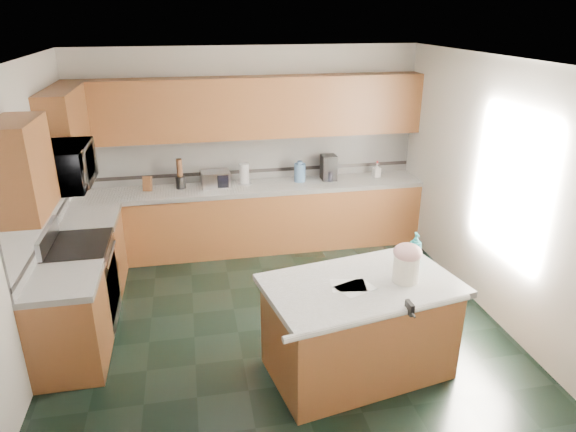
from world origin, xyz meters
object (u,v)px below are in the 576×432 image
object	(u,v)px
coffee_maker	(329,167)
treat_jar	(406,269)
island_top	(361,286)
soap_bottle_island	(415,249)
island_base	(359,330)
toaster_oven	(216,179)
knife_block	(147,184)

from	to	relation	value
coffee_maker	treat_jar	bearing A→B (deg)	-90.81
island_top	soap_bottle_island	size ratio (longest dim) A/B	5.17
island_base	toaster_oven	world-z (taller)	toaster_oven
island_base	soap_bottle_island	size ratio (longest dim) A/B	4.86
toaster_oven	island_top	bearing A→B (deg)	-73.80
island_base	toaster_oven	xyz separation A→B (m)	(-1.07, 2.85, 0.60)
island_base	soap_bottle_island	distance (m)	0.90
coffee_maker	island_top	bearing A→B (deg)	-98.37
treat_jar	soap_bottle_island	size ratio (longest dim) A/B	0.74
island_base	knife_block	distance (m)	3.51
treat_jar	soap_bottle_island	distance (m)	0.33
knife_block	treat_jar	bearing A→B (deg)	-40.54
island_top	coffee_maker	world-z (taller)	coffee_maker
toaster_oven	coffee_maker	distance (m)	1.56
treat_jar	toaster_oven	world-z (taller)	treat_jar
soap_bottle_island	knife_block	xyz separation A→B (m)	(-2.53, 2.63, -0.06)
island_top	treat_jar	bearing A→B (deg)	-16.09
treat_jar	coffee_maker	world-z (taller)	coffee_maker
island_top	knife_block	world-z (taller)	knife_block
soap_bottle_island	toaster_oven	size ratio (longest dim) A/B	0.87
island_top	coffee_maker	size ratio (longest dim) A/B	4.87
island_base	soap_bottle_island	bearing A→B (deg)	10.66
knife_block	toaster_oven	xyz separation A→B (m)	(0.88, 0.00, 0.01)
island_top	toaster_oven	bearing A→B (deg)	100.04
island_top	toaster_oven	size ratio (longest dim) A/B	4.52
island_base	coffee_maker	bearing A→B (deg)	69.81
toaster_oven	coffee_maker	xyz separation A→B (m)	(1.56, 0.03, 0.06)
island_base	island_top	world-z (taller)	island_top
soap_bottle_island	toaster_oven	world-z (taller)	soap_bottle_island
island_base	toaster_oven	bearing A→B (deg)	100.04
island_base	coffee_maker	size ratio (longest dim) A/B	4.58
knife_block	toaster_oven	distance (m)	0.88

